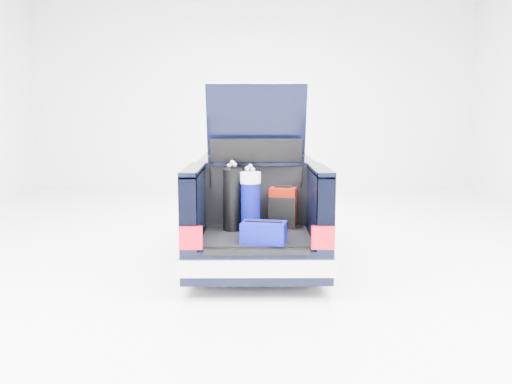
{
  "coord_description": "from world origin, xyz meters",
  "views": [
    {
      "loc": [
        -0.05,
        -8.06,
        2.12
      ],
      "look_at": [
        0.0,
        -0.5,
        0.99
      ],
      "focal_mm": 38.0,
      "sensor_mm": 36.0,
      "label": 1
    }
  ],
  "objects_px": {
    "car": "(256,206)",
    "blue_duffel": "(264,232)",
    "blue_golf_bag": "(250,202)",
    "black_golf_bag": "(233,199)",
    "red_suitcase": "(283,208)"
  },
  "relations": [
    {
      "from": "car",
      "to": "blue_duffel",
      "type": "height_order",
      "value": "car"
    },
    {
      "from": "car",
      "to": "blue_golf_bag",
      "type": "bearing_deg",
      "value": -92.98
    },
    {
      "from": "black_golf_bag",
      "to": "blue_duffel",
      "type": "relative_size",
      "value": 1.59
    },
    {
      "from": "black_golf_bag",
      "to": "blue_golf_bag",
      "type": "bearing_deg",
      "value": -42.42
    },
    {
      "from": "car",
      "to": "blue_duffel",
      "type": "relative_size",
      "value": 8.29
    },
    {
      "from": "car",
      "to": "red_suitcase",
      "type": "height_order",
      "value": "car"
    },
    {
      "from": "blue_golf_bag",
      "to": "black_golf_bag",
      "type": "bearing_deg",
      "value": 146.75
    },
    {
      "from": "car",
      "to": "blue_duffel",
      "type": "xyz_separation_m",
      "value": [
        0.08,
        -2.01,
        0.05
      ]
    },
    {
      "from": "car",
      "to": "black_golf_bag",
      "type": "height_order",
      "value": "car"
    },
    {
      "from": "car",
      "to": "red_suitcase",
      "type": "xyz_separation_m",
      "value": [
        0.35,
        -1.19,
        0.19
      ]
    },
    {
      "from": "black_golf_bag",
      "to": "blue_duffel",
      "type": "distance_m",
      "value": 0.82
    },
    {
      "from": "red_suitcase",
      "to": "black_golf_bag",
      "type": "distance_m",
      "value": 0.68
    },
    {
      "from": "red_suitcase",
      "to": "black_golf_bag",
      "type": "xyz_separation_m",
      "value": [
        -0.65,
        -0.14,
        0.14
      ]
    },
    {
      "from": "blue_duffel",
      "to": "blue_golf_bag",
      "type": "bearing_deg",
      "value": 116.24
    },
    {
      "from": "blue_duffel",
      "to": "red_suitcase",
      "type": "bearing_deg",
      "value": 82.52
    }
  ]
}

